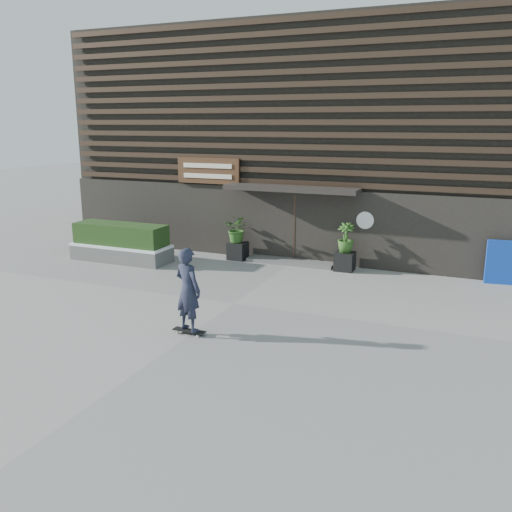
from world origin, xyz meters
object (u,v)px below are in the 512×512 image
at_px(planter_pot_left, 238,251).
at_px(blue_tarp, 511,263).
at_px(raised_bed, 122,253).
at_px(skateboarder, 188,290).
at_px(planter_pot_right, 345,261).

relative_size(planter_pot_left, blue_tarp, 0.43).
relative_size(raised_bed, skateboarder, 1.75).
bearing_deg(planter_pot_left, planter_pot_right, 0.00).
xyz_separation_m(planter_pot_left, skateboarder, (1.87, -6.72, 0.74)).
bearing_deg(skateboarder, planter_pot_right, 73.97).
relative_size(planter_pot_left, skateboarder, 0.30).
bearing_deg(skateboarder, planter_pot_left, 105.53).
height_order(blue_tarp, skateboarder, skateboarder).
relative_size(raised_bed, blue_tarp, 2.49).
distance_m(planter_pot_right, skateboarder, 7.03).
distance_m(raised_bed, blue_tarp, 12.48).
height_order(planter_pot_left, blue_tarp, blue_tarp).
bearing_deg(blue_tarp, skateboarder, -141.21).
distance_m(planter_pot_right, raised_bed, 7.64).
distance_m(planter_pot_left, skateboarder, 7.02).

